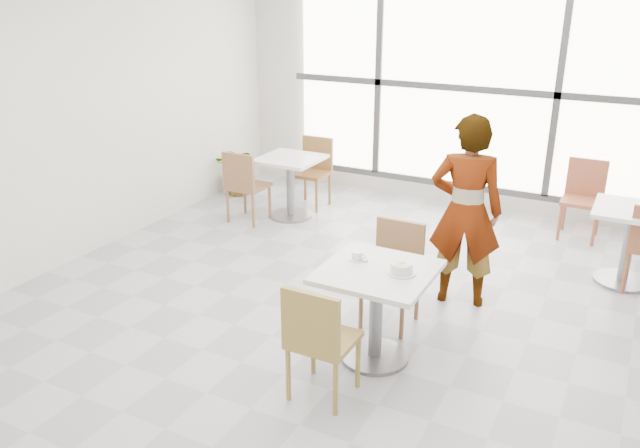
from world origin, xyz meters
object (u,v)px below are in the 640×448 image
at_px(coffee_cup, 357,256).
at_px(plant_left, 240,171).
at_px(bg_table_left, 290,179).
at_px(bg_table_right, 630,235).
at_px(bg_chair_left_near, 244,182).
at_px(oatmeal_bowl, 402,268).
at_px(chair_near, 318,336).
at_px(bg_chair_right_far, 584,193).
at_px(chair_far, 394,266).
at_px(bg_chair_left_far, 314,167).
at_px(person, 466,212).
at_px(main_table, 376,297).

height_order(coffee_cup, plant_left, coffee_cup).
height_order(bg_table_left, bg_table_right, same).
bearing_deg(bg_chair_left_near, oatmeal_bowl, 143.81).
xyz_separation_m(chair_near, bg_chair_right_far, (1.20, 4.08, 0.00)).
bearing_deg(oatmeal_bowl, chair_far, 114.80).
xyz_separation_m(bg_chair_left_far, bg_chair_right_far, (3.17, 0.45, 0.00)).
height_order(person, bg_chair_left_near, person).
xyz_separation_m(chair_far, oatmeal_bowl, (0.28, -0.61, 0.29)).
distance_m(oatmeal_bowl, person, 1.22).
bearing_deg(coffee_cup, bg_table_right, 51.30).
distance_m(main_table, oatmeal_bowl, 0.33).
bearing_deg(bg_chair_left_far, main_table, -54.44).
relative_size(chair_far, bg_chair_left_near, 1.00).
height_order(bg_table_left, bg_chair_right_far, bg_chair_right_far).
height_order(oatmeal_bowl, bg_chair_left_far, bg_chair_left_far).
relative_size(chair_far, person, 0.51).
xyz_separation_m(main_table, oatmeal_bowl, (0.18, 0.02, 0.27)).
bearing_deg(bg_table_right, plant_left, 173.41).
bearing_deg(bg_chair_right_far, main_table, -107.14).
relative_size(chair_near, chair_far, 1.00).
bearing_deg(oatmeal_bowl, bg_chair_left_near, 143.81).
relative_size(chair_near, person, 0.51).
xyz_separation_m(oatmeal_bowl, bg_table_left, (-2.33, 2.41, -0.31)).
relative_size(bg_chair_right_far, plant_left, 1.33).
bearing_deg(bg_chair_left_far, coffee_cup, -56.32).
bearing_deg(main_table, bg_chair_right_far, 72.86).
xyz_separation_m(chair_near, bg_table_right, (1.73, 2.98, -0.01)).
relative_size(main_table, chair_near, 0.92).
distance_m(person, plant_left, 3.90).
distance_m(chair_far, bg_chair_left_near, 2.79).
distance_m(chair_near, oatmeal_bowl, 0.80).
bearing_deg(person, plant_left, -37.86).
height_order(chair_near, plant_left, chair_near).
xyz_separation_m(coffee_cup, bg_table_right, (1.79, 2.24, -0.29)).
height_order(chair_near, bg_table_left, chair_near).
distance_m(chair_near, bg_table_right, 3.45).
height_order(chair_near, oatmeal_bowl, chair_near).
relative_size(person, bg_table_left, 2.28).
relative_size(chair_far, bg_table_left, 1.16).
xyz_separation_m(chair_far, coffee_cup, (-0.10, -0.54, 0.28)).
height_order(bg_chair_left_near, bg_chair_left_far, same).
bearing_deg(bg_table_left, bg_table_right, -1.56).
relative_size(bg_table_left, bg_chair_left_near, 0.86).
xyz_separation_m(bg_table_right, plant_left, (-4.79, 0.55, -0.16)).
height_order(oatmeal_bowl, bg_chair_right_far, bg_chair_right_far).
bearing_deg(chair_far, chair_near, -91.80).
height_order(chair_near, bg_chair_right_far, same).
relative_size(main_table, chair_far, 0.92).
bearing_deg(plant_left, person, -25.19).
height_order(oatmeal_bowl, plant_left, oatmeal_bowl).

